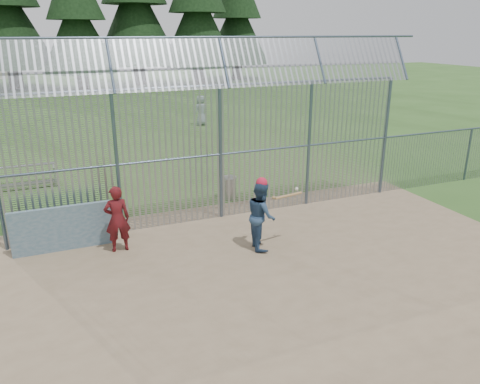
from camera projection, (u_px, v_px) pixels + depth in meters
name	position (u px, v px, depth m)	size (l,w,h in m)	color
ground	(271.00, 267.00, 11.40)	(120.00, 120.00, 0.00)	#2D511E
dirt_infield	(281.00, 276.00, 10.96)	(14.00, 10.00, 0.02)	#756047
dugout_wall	(62.00, 229.00, 12.06)	(2.50, 0.12, 1.20)	#38566B
batter	(261.00, 215.00, 12.13)	(0.88, 0.68, 1.81)	navy
onlooker	(117.00, 219.00, 11.95)	(0.64, 0.42, 1.76)	maroon
bg_kid_standing	(201.00, 110.00, 28.23)	(0.88, 0.57, 1.79)	gray
batting_gear	(266.00, 185.00, 11.88)	(1.27, 0.40, 0.58)	red
trash_can	(229.00, 187.00, 16.00)	(0.56, 0.56, 0.82)	#92959A
bleacher	(13.00, 177.00, 17.03)	(3.00, 0.95, 0.72)	slate
backstop_fence	(277.00, 138.00, 14.28)	(20.09, 0.81, 5.30)	#47566B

